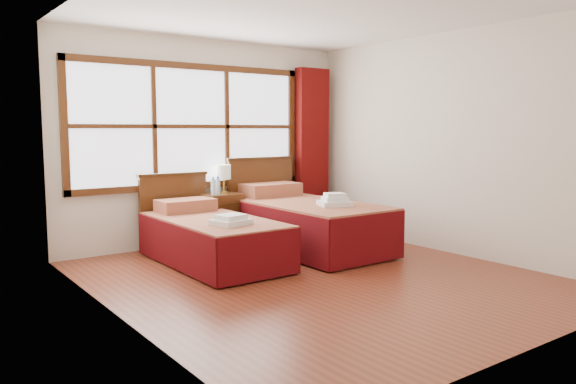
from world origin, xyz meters
TOP-DOWN VIEW (x-y plane):
  - floor at (0.00, 0.00)m, footprint 4.50×4.50m
  - ceiling at (0.00, 0.00)m, footprint 4.50×4.50m
  - wall_back at (0.00, 2.25)m, footprint 4.00×0.00m
  - wall_left at (-2.00, 0.00)m, footprint 0.00×4.50m
  - wall_right at (2.00, 0.00)m, footprint 0.00×4.50m
  - window at (-0.25, 2.21)m, footprint 3.16×0.06m
  - curtain at (1.60, 2.11)m, footprint 0.50×0.16m
  - bed_left at (-0.55, 1.20)m, footprint 0.97×1.99m
  - bed_right at (0.73, 1.20)m, footprint 1.12×2.17m
  - nightstand at (0.02, 1.99)m, footprint 0.49×0.48m
  - towels_left at (-0.59, 0.69)m, footprint 0.40×0.37m
  - towels_right at (0.79, 0.67)m, footprint 0.44×0.42m
  - lamp at (0.12, 2.06)m, footprint 0.18×0.18m
  - bottle_near at (-0.13, 1.88)m, footprint 0.06×0.06m
  - bottle_far at (-0.05, 1.93)m, footprint 0.06×0.06m

SIDE VIEW (x-z plane):
  - floor at x=0.00m, z-range 0.00..0.00m
  - bed_left at x=-0.55m, z-range -0.18..0.75m
  - nightstand at x=0.02m, z-range 0.00..0.66m
  - bed_right at x=0.73m, z-range -0.21..0.88m
  - towels_left at x=-0.59m, z-range 0.49..0.60m
  - towels_right at x=0.79m, z-range 0.57..0.72m
  - bottle_far at x=-0.05m, z-range 0.65..0.87m
  - bottle_near at x=-0.13m, z-range 0.65..0.87m
  - lamp at x=0.12m, z-range 0.73..1.09m
  - curtain at x=1.60m, z-range 0.02..2.32m
  - wall_back at x=0.00m, z-range -0.70..3.30m
  - wall_left at x=-2.00m, z-range -0.95..3.55m
  - wall_right at x=2.00m, z-range -0.95..3.55m
  - window at x=-0.25m, z-range 0.72..2.28m
  - ceiling at x=0.00m, z-range 2.60..2.60m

